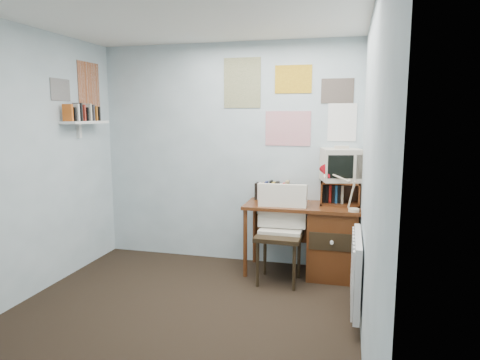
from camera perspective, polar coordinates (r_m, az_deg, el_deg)
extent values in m
plane|color=black|center=(3.69, -9.57, -18.90)|extent=(3.50, 3.50, 0.00)
cube|color=silver|center=(4.94, -1.74, 3.46)|extent=(3.00, 0.02, 2.50)
cube|color=silver|center=(4.15, -29.37, 1.34)|extent=(0.02, 3.50, 2.50)
cube|color=silver|center=(3.01, 16.85, -0.28)|extent=(0.02, 3.50, 2.50)
cube|color=white|center=(3.37, -10.73, 22.29)|extent=(3.00, 3.50, 0.02)
cube|color=#562B13|center=(4.58, 8.25, -3.48)|extent=(1.20, 0.55, 0.03)
cube|color=#562B13|center=(4.65, 12.23, -8.23)|extent=(0.50, 0.50, 0.72)
cylinder|color=#562B13|center=(4.54, 0.70, -8.45)|extent=(0.04, 0.04, 0.72)
cylinder|color=#562B13|center=(4.98, 1.98, -6.89)|extent=(0.04, 0.04, 0.72)
cube|color=#562B13|center=(4.93, 5.57, -6.42)|extent=(0.64, 0.02, 0.30)
cube|color=black|center=(4.37, 5.24, -7.50)|extent=(0.50, 0.48, 0.97)
cube|color=red|center=(4.32, 15.02, -1.55)|extent=(0.30, 0.26, 0.39)
cube|color=#562B13|center=(4.64, 13.23, -1.66)|extent=(0.40, 0.30, 0.25)
cube|color=beige|center=(4.61, 13.33, 2.18)|extent=(0.47, 0.44, 0.37)
cube|color=#562B13|center=(4.76, 5.64, -1.39)|extent=(0.60, 0.14, 0.22)
cube|color=white|center=(3.75, 15.30, -11.57)|extent=(0.09, 0.80, 0.60)
cube|color=white|center=(4.92, -19.96, 7.25)|extent=(0.20, 0.62, 0.24)
cube|color=white|center=(4.77, 6.46, 10.44)|extent=(1.20, 0.01, 0.90)
cube|color=white|center=(4.98, -21.10, 11.58)|extent=(0.01, 0.70, 0.60)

